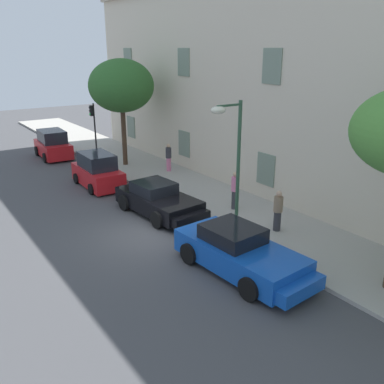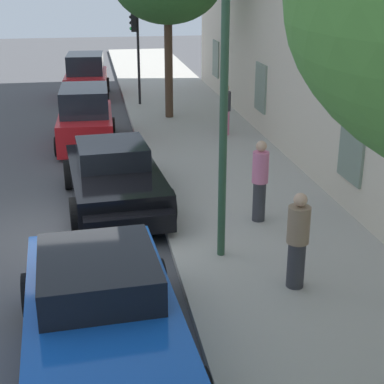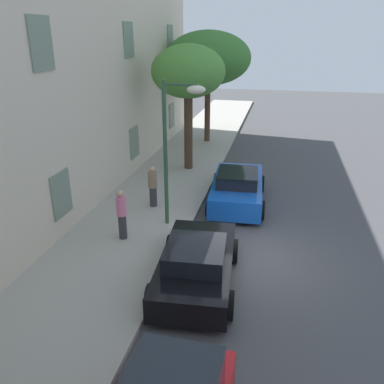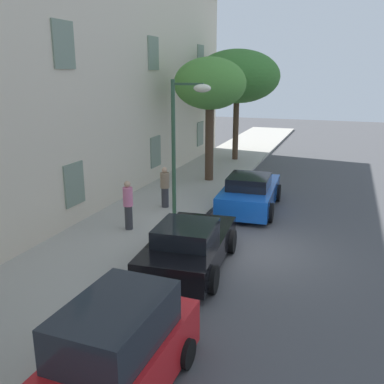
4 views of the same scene
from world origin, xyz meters
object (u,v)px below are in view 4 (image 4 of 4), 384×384
Objects in this scene: sportscar_red_lead at (191,244)px; tree_midblock at (237,77)px; sportscar_yellow_flank at (251,192)px; hatchback_parked at (117,355)px; street_lamp at (186,124)px; pedestrian_strolling at (128,205)px; tree_near_kerb at (210,85)px; pedestrian_bystander at (165,187)px.

sportscar_red_lead is 0.72× the size of tree_midblock.
hatchback_parked reaches higher than sportscar_yellow_flank.
tree_midblock reaches higher than sportscar_red_lead.
pedestrian_strolling is at bearing 131.99° from street_lamp.
sportscar_red_lead is at bearing 175.74° from sportscar_yellow_flank.
sportscar_yellow_flank is 10.51m from tree_midblock.
street_lamp is at bearing -169.81° from tree_near_kerb.
pedestrian_bystander is (4.40, 2.71, 0.35)m from sportscar_red_lead.
tree_midblock is 12.05m from street_lamp.
pedestrian_strolling is (1.64, 2.88, 0.41)m from sportscar_red_lead.
street_lamp is at bearing 23.16° from sportscar_red_lead.
sportscar_yellow_flank is 11.25m from hatchback_parked.
pedestrian_strolling reaches higher than hatchback_parked.
tree_near_kerb is 1.19× the size of street_lamp.
pedestrian_strolling is 2.76m from pedestrian_bystander.
hatchback_parked is 0.57× the size of tree_midblock.
pedestrian_bystander is (9.73, 3.35, 0.17)m from hatchback_parked.
sportscar_red_lead is 0.94× the size of street_lamp.
tree_midblock reaches higher than sportscar_yellow_flank.
pedestrian_strolling is at bearing 142.18° from sportscar_yellow_flank.
tree_near_kerb is (9.33, 2.44, 4.18)m from sportscar_red_lead.
hatchback_parked is at bearing -173.18° from sportscar_red_lead.
tree_near_kerb is at bearing 14.63° from sportscar_red_lead.
pedestrian_strolling is at bearing 26.76° from hatchback_parked.
hatchback_parked is (-5.33, -0.64, 0.18)m from sportscar_red_lead.
hatchback_parked is 9.07m from street_lamp.
tree_midblock is 13.93m from pedestrian_strolling.
sportscar_yellow_flank is at bearing -31.42° from street_lamp.
hatchback_parked is at bearing -179.00° from sportscar_yellow_flank.
tree_near_kerb is 8.58m from pedestrian_strolling.
sportscar_red_lead is at bearing -156.84° from street_lamp.
pedestrian_bystander is at bearing 31.63° from sportscar_red_lead.
tree_midblock is at bearing 9.61° from sportscar_red_lead.
tree_near_kerb is at bearing 11.84° from hatchback_parked.
hatchback_parked is (-11.25, -0.20, 0.15)m from sportscar_yellow_flank.
sportscar_red_lead is at bearing 6.82° from hatchback_parked.
sportscar_red_lead is 0.79× the size of tree_near_kerb.
street_lamp reaches higher than sportscar_yellow_flank.
pedestrian_strolling is (-1.41, 1.57, -2.63)m from street_lamp.
pedestrian_strolling is at bearing 60.30° from sportscar_red_lead.
sportscar_red_lead is 15.82m from tree_midblock.
sportscar_yellow_flank is at bearing -139.90° from tree_near_kerb.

